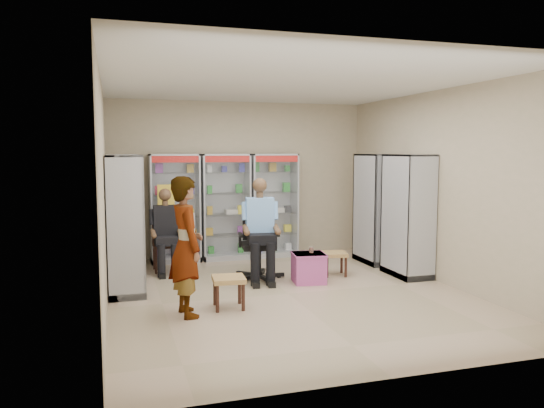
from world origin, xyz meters
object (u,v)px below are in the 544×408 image
object	(u,v)px
cabinet_right_far	(376,209)
cabinet_left_near	(125,225)
wooden_chair	(166,244)
woven_stool_a	(334,264)
cabinet_back_left	(175,208)
standing_man	(186,246)
cabinet_back_right	(273,205)
pink_trunk	(309,268)
cabinet_right_near	(408,216)
seated_shopkeeper	(260,232)
office_chair	(259,242)
cabinet_left_far	(124,216)
cabinet_back_mid	(225,207)
woven_stool_b	(229,292)

from	to	relation	value
cabinet_right_far	cabinet_left_near	size ratio (longest dim) A/B	1.00
cabinet_right_far	wooden_chair	bearing A→B (deg)	83.96
cabinet_right_far	woven_stool_a	xyz separation A→B (m)	(-1.13, -0.74, -0.81)
cabinet_left_near	cabinet_right_far	bearing A→B (deg)	101.41
cabinet_back_left	standing_man	size ratio (longest dim) A/B	1.14
cabinet_back_right	cabinet_right_far	size ratio (longest dim) A/B	1.00
cabinet_back_left	woven_stool_a	xyz separation A→B (m)	(2.40, -1.87, -0.81)
pink_trunk	cabinet_right_far	bearing A→B (deg)	31.85
cabinet_back_right	cabinet_right_near	distance (m)	2.76
wooden_chair	standing_man	world-z (taller)	standing_man
cabinet_right_near	seated_shopkeeper	size ratio (longest dim) A/B	1.31
seated_shopkeeper	pink_trunk	bearing A→B (deg)	-23.70
office_chair	standing_man	size ratio (longest dim) A/B	0.69
woven_stool_a	cabinet_back_right	bearing A→B (deg)	104.90
cabinet_left_far	pink_trunk	xyz separation A→B (m)	(2.75, -1.26, -0.77)
seated_shopkeeper	cabinet_left_far	bearing A→B (deg)	166.67
cabinet_right_far	pink_trunk	bearing A→B (deg)	121.85
cabinet_back_right	woven_stool_a	xyz separation A→B (m)	(0.50, -1.87, -0.81)
cabinet_back_left	seated_shopkeeper	distance (m)	2.11
cabinet_back_left	cabinet_left_near	bearing A→B (deg)	-114.61
seated_shopkeeper	wooden_chair	bearing A→B (deg)	151.97
woven_stool_a	standing_man	world-z (taller)	standing_man
cabinet_back_left	cabinet_left_far	distance (m)	1.32
cabinet_back_right	standing_man	distance (m)	3.94
cabinet_back_mid	cabinet_left_near	bearing A→B (deg)	-132.80
woven_stool_b	wooden_chair	bearing A→B (deg)	103.44
seated_shopkeeper	pink_trunk	size ratio (longest dim) A/B	3.17
cabinet_right_near	office_chair	bearing A→B (deg)	77.83
office_chair	pink_trunk	xyz separation A→B (m)	(0.68, -0.48, -0.37)
cabinet_left_near	cabinet_right_near	bearing A→B (deg)	87.43
cabinet_back_left	cabinet_right_far	size ratio (longest dim) A/B	1.00
cabinet_back_mid	pink_trunk	distance (m)	2.48
cabinet_back_left	cabinet_left_near	distance (m)	2.23
cabinet_back_left	cabinet_back_mid	xyz separation A→B (m)	(0.95, 0.00, 0.00)
cabinet_left_far	cabinet_right_far	bearing A→B (deg)	87.43
cabinet_back_right	standing_man	world-z (taller)	cabinet_back_right
cabinet_back_left	cabinet_right_far	bearing A→B (deg)	-17.75
cabinet_right_near	cabinet_left_near	world-z (taller)	same
cabinet_right_near	woven_stool_a	distance (m)	1.44
cabinet_left_far	office_chair	xyz separation A→B (m)	(2.07, -0.78, -0.40)
standing_man	office_chair	bearing A→B (deg)	-49.44
cabinet_back_right	pink_trunk	size ratio (longest dim) A/B	4.16
cabinet_left_near	cabinet_back_mid	bearing A→B (deg)	137.20
seated_shopkeeper	standing_man	world-z (taller)	standing_man
cabinet_back_left	wooden_chair	size ratio (longest dim) A/B	2.13
cabinet_left_near	pink_trunk	xyz separation A→B (m)	(2.75, -0.16, -0.77)
cabinet_back_mid	cabinet_left_far	bearing A→B (deg)	-153.68
woven_stool_a	woven_stool_b	size ratio (longest dim) A/B	0.93
office_chair	standing_man	distance (m)	2.13
woven_stool_a	seated_shopkeeper	bearing A→B (deg)	175.27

